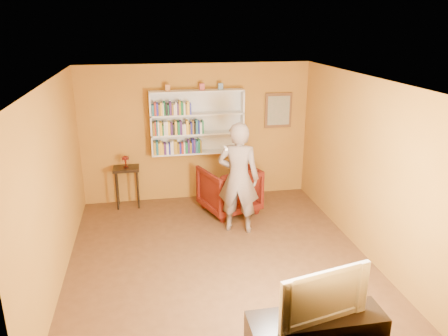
{
  "coord_description": "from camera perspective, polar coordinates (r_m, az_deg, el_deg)",
  "views": [
    {
      "loc": [
        -1.0,
        -5.84,
        3.46
      ],
      "look_at": [
        0.22,
        0.75,
        1.19
      ],
      "focal_mm": 35.0,
      "sensor_mm": 36.0,
      "label": 1
    }
  ],
  "objects": [
    {
      "name": "bookshelf",
      "position": [
        8.52,
        -3.54,
        6.04
      ],
      "size": [
        1.8,
        0.29,
        1.23
      ],
      "color": "silver",
      "rests_on": "room_shell"
    },
    {
      "name": "console_table",
      "position": [
        8.57,
        -12.61,
        -0.8
      ],
      "size": [
        0.49,
        0.37,
        0.8
      ],
      "color": "black",
      "rests_on": "ground"
    },
    {
      "name": "books_row_lower",
      "position": [
        8.49,
        -6.07,
        2.71
      ],
      "size": [
        0.92,
        0.19,
        0.27
      ],
      "color": "#B58B24",
      "rests_on": "bookshelf"
    },
    {
      "name": "ruby_lustre",
      "position": [
        8.48,
        -12.76,
        1.14
      ],
      "size": [
        0.14,
        0.14,
        0.23
      ],
      "color": "maroon",
      "rests_on": "console_table"
    },
    {
      "name": "armchair",
      "position": [
        8.25,
        0.67,
        -2.74
      ],
      "size": [
        1.21,
        1.22,
        0.88
      ],
      "primitive_type": "imported",
      "rotation": [
        0.0,
        0.0,
        3.47
      ],
      "color": "#430804",
      "rests_on": "ground"
    },
    {
      "name": "room_shell",
      "position": [
        6.41,
        -0.75,
        -3.7
      ],
      "size": [
        5.3,
        5.8,
        2.88
      ],
      "color": "#4E3019",
      "rests_on": "ground"
    },
    {
      "name": "ornament_left",
      "position": [
        8.29,
        -7.39,
        10.36
      ],
      "size": [
        0.09,
        0.09,
        0.12
      ],
      "primitive_type": "cube",
      "color": "#B77034",
      "rests_on": "bookshelf"
    },
    {
      "name": "framed_painting",
      "position": [
        8.88,
        7.11,
        7.48
      ],
      "size": [
        0.55,
        0.05,
        0.7
      ],
      "color": "brown",
      "rests_on": "room_shell"
    },
    {
      "name": "books_row_middle",
      "position": [
        8.4,
        -6.08,
        5.23
      ],
      "size": [
        0.97,
        0.19,
        0.27
      ],
      "color": "#866218",
      "rests_on": "bookshelf"
    },
    {
      "name": "ornament_centre",
      "position": [
        8.35,
        -2.9,
        10.56
      ],
      "size": [
        0.09,
        0.09,
        0.13
      ],
      "primitive_type": "cube",
      "color": "#AC3E39",
      "rests_on": "bookshelf"
    },
    {
      "name": "ornament_right",
      "position": [
        8.4,
        -0.47,
        10.62
      ],
      "size": [
        0.09,
        0.09,
        0.12
      ],
      "primitive_type": "cube",
      "color": "slate",
      "rests_on": "bookshelf"
    },
    {
      "name": "television",
      "position": [
        4.76,
        12.3,
        -15.47
      ],
      "size": [
        1.04,
        0.36,
        0.6
      ],
      "primitive_type": "imported",
      "rotation": [
        0.0,
        0.0,
        0.22
      ],
      "color": "black",
      "rests_on": "tv_cabinet"
    },
    {
      "name": "tv_cabinet",
      "position": [
        5.09,
        11.84,
        -20.71
      ],
      "size": [
        1.47,
        0.44,
        0.52
      ],
      "primitive_type": "cube",
      "color": "black",
      "rests_on": "ground"
    },
    {
      "name": "books_row_upper",
      "position": [
        8.31,
        -6.89,
        7.69
      ],
      "size": [
        0.74,
        0.19,
        0.26
      ],
      "color": "#206578",
      "rests_on": "bookshelf"
    },
    {
      "name": "person",
      "position": [
        7.3,
        1.88,
        -1.32
      ],
      "size": [
        0.82,
        0.68,
        1.92
      ],
      "primitive_type": "imported",
      "rotation": [
        0.0,
        0.0,
        2.78
      ],
      "color": "#6C5A4F",
      "rests_on": "ground"
    },
    {
      "name": "game_remote",
      "position": [
        6.75,
        0.21,
        2.59
      ],
      "size": [
        0.04,
        0.15,
        0.04
      ],
      "primitive_type": "cube",
      "color": "white",
      "rests_on": "person"
    }
  ]
}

